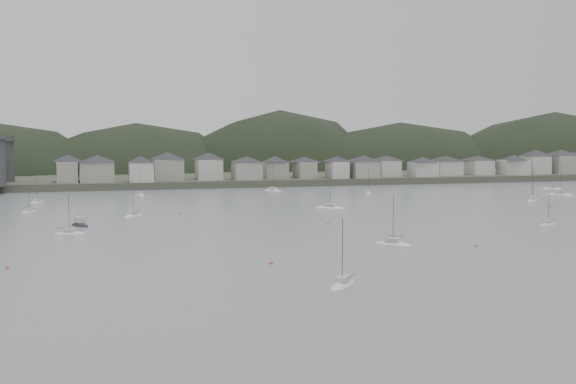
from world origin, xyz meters
name	(u,v)px	position (x,y,z in m)	size (l,w,h in m)	color
ground	(399,257)	(0.00, 0.00, 0.00)	(900.00, 900.00, 0.00)	slate
far_shore_land	(189,170)	(0.00, 295.00, 1.50)	(900.00, 250.00, 3.00)	#383D2D
forested_ridge	(204,195)	(4.83, 269.40, -11.28)	(851.55, 103.94, 102.57)	black
waterfront_town	(330,165)	(50.59, 183.34, 8.66)	(451.48, 28.46, 12.92)	gray
moored_fleet	(309,213)	(4.74, 70.20, 0.17)	(255.96, 178.67, 13.64)	silver
motor_launch_far	(80,225)	(-57.45, 60.93, 0.30)	(5.72, 7.66, 3.75)	black
mooring_buoys	(350,225)	(7.36, 43.97, 0.15)	(151.67, 99.04, 0.70)	#CA6443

